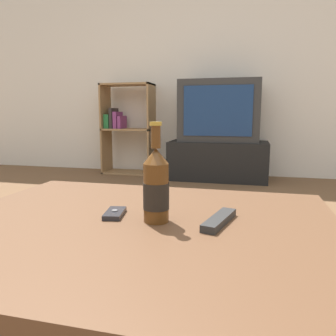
{
  "coord_description": "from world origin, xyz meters",
  "views": [
    {
      "loc": [
        0.3,
        -0.82,
        0.7
      ],
      "look_at": [
        0.01,
        0.32,
        0.5
      ],
      "focal_mm": 35.0,
      "sensor_mm": 36.0,
      "label": 1
    }
  ],
  "objects_px": {
    "bookshelf": "(125,127)",
    "remote_control": "(219,220)",
    "tv_stand": "(218,160)",
    "beer_bottle": "(156,186)",
    "television": "(219,111)",
    "cell_phone": "(115,213)"
  },
  "relations": [
    {
      "from": "television",
      "to": "bookshelf",
      "type": "relative_size",
      "value": 0.8
    },
    {
      "from": "remote_control",
      "to": "tv_stand",
      "type": "bearing_deg",
      "value": 109.25
    },
    {
      "from": "tv_stand",
      "to": "remote_control",
      "type": "xyz_separation_m",
      "value": [
        0.25,
        -2.66,
        0.21
      ]
    },
    {
      "from": "television",
      "to": "remote_control",
      "type": "height_order",
      "value": "television"
    },
    {
      "from": "cell_phone",
      "to": "remote_control",
      "type": "height_order",
      "value": "remote_control"
    },
    {
      "from": "beer_bottle",
      "to": "remote_control",
      "type": "relative_size",
      "value": 1.47
    },
    {
      "from": "bookshelf",
      "to": "cell_phone",
      "type": "xyz_separation_m",
      "value": [
        1.04,
        -2.77,
        -0.13
      ]
    },
    {
      "from": "bookshelf",
      "to": "tv_stand",
      "type": "bearing_deg",
      "value": -5.61
    },
    {
      "from": "tv_stand",
      "to": "remote_control",
      "type": "bearing_deg",
      "value": -84.72
    },
    {
      "from": "tv_stand",
      "to": "beer_bottle",
      "type": "bearing_deg",
      "value": -88.4
    },
    {
      "from": "tv_stand",
      "to": "cell_phone",
      "type": "bearing_deg",
      "value": -91.23
    },
    {
      "from": "tv_stand",
      "to": "bookshelf",
      "type": "xyz_separation_m",
      "value": [
        -1.1,
        0.11,
        0.34
      ]
    },
    {
      "from": "remote_control",
      "to": "bookshelf",
      "type": "bearing_deg",
      "value": 129.91
    },
    {
      "from": "bookshelf",
      "to": "cell_phone",
      "type": "height_order",
      "value": "bookshelf"
    },
    {
      "from": "bookshelf",
      "to": "remote_control",
      "type": "height_order",
      "value": "bookshelf"
    },
    {
      "from": "bookshelf",
      "to": "remote_control",
      "type": "xyz_separation_m",
      "value": [
        1.35,
        -2.77,
        -0.13
      ]
    },
    {
      "from": "television",
      "to": "remote_control",
      "type": "distance_m",
      "value": 2.69
    },
    {
      "from": "tv_stand",
      "to": "television",
      "type": "height_order",
      "value": "television"
    },
    {
      "from": "tv_stand",
      "to": "beer_bottle",
      "type": "distance_m",
      "value": 2.7
    },
    {
      "from": "beer_bottle",
      "to": "television",
      "type": "bearing_deg",
      "value": 91.6
    },
    {
      "from": "tv_stand",
      "to": "television",
      "type": "distance_m",
      "value": 0.52
    },
    {
      "from": "television",
      "to": "remote_control",
      "type": "bearing_deg",
      "value": -84.71
    }
  ]
}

